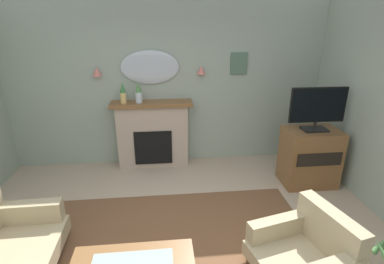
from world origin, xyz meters
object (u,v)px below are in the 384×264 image
wall_sconce_right (201,70)px  framed_picture (239,63)px  mantel_vase_left (138,93)px  wall_mirror (150,67)px  tv_cabinet (309,157)px  fireplace (153,135)px  armchair_by_coffee_table (307,251)px  tv_flatscreen (318,108)px  mantel_vase_centre (123,93)px  wall_sconce_left (97,72)px

wall_sconce_right → framed_picture: 0.66m
mantel_vase_left → wall_mirror: wall_mirror is taller
framed_picture → tv_cabinet: size_ratio=0.40×
mantel_vase_left → fireplace: bearing=8.1°
tv_cabinet → armchair_by_coffee_table: bearing=-116.4°
framed_picture → tv_cabinet: framed_picture is taller
mantel_vase_left → tv_flatscreen: size_ratio=0.40×
mantel_vase_left → framed_picture: (1.70, 0.18, 0.43)m
armchair_by_coffee_table → tv_cabinet: (0.88, 1.78, 0.15)m
mantel_vase_left → framed_picture: 1.76m
wall_mirror → framed_picture: 1.50m
mantel_vase_centre → framed_picture: (1.95, 0.18, 0.42)m
tv_flatscreen → wall_sconce_left: bearing=162.8°
fireplace → wall_sconce_right: bearing=6.2°
tv_cabinet → framed_picture: bearing=131.3°
wall_mirror → tv_flatscreen: bearing=-23.7°
mantel_vase_centre → wall_sconce_right: size_ratio=2.40×
mantel_vase_centre → wall_mirror: size_ratio=0.35×
tv_cabinet → wall_sconce_left: bearing=163.1°
mantel_vase_centre → armchair_by_coffee_table: mantel_vase_centre is taller
wall_sconce_left → framed_picture: (2.35, 0.06, 0.09)m
mantel_vase_centre → wall_mirror: 0.61m
fireplace → armchair_by_coffee_table: (1.54, -2.68, -0.27)m
wall_sconce_left → armchair_by_coffee_table: (2.39, -2.77, -1.35)m
fireplace → wall_mirror: wall_mirror is taller
mantel_vase_centre → wall_mirror: bearing=20.7°
mantel_vase_left → wall_mirror: size_ratio=0.35×
armchair_by_coffee_table → mantel_vase_centre: bearing=127.0°
fireplace → mantel_vase_left: 0.77m
wall_sconce_right → wall_sconce_left: bearing=180.0°
wall_sconce_left → mantel_vase_left: bearing=-10.5°
mantel_vase_left → framed_picture: size_ratio=0.94×
wall_mirror → fireplace: bearing=-90.0°
tv_cabinet → mantel_vase_centre: bearing=163.1°
fireplace → wall_sconce_left: 1.38m
wall_mirror → tv_cabinet: size_ratio=1.07×
mantel_vase_left → tv_flatscreen: 2.77m
wall_sconce_right → tv_cabinet: 2.22m
mantel_vase_left → wall_mirror: (0.20, 0.17, 0.39)m
armchair_by_coffee_table → tv_flatscreen: tv_flatscreen is taller
fireplace → mantel_vase_centre: size_ratio=4.04×
framed_picture → tv_cabinet: 1.91m
armchair_by_coffee_table → tv_cabinet: tv_cabinet is taller
wall_mirror → armchair_by_coffee_table: 3.51m
framed_picture → tv_flatscreen: (0.93, -1.07, -0.50)m
fireplace → wall_sconce_right: size_ratio=9.71×
armchair_by_coffee_table → wall_sconce_right: bearing=104.1°
fireplace → armchair_by_coffee_table: size_ratio=1.38×
mantel_vase_centre → wall_sconce_left: size_ratio=2.40×
fireplace → framed_picture: size_ratio=3.78×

